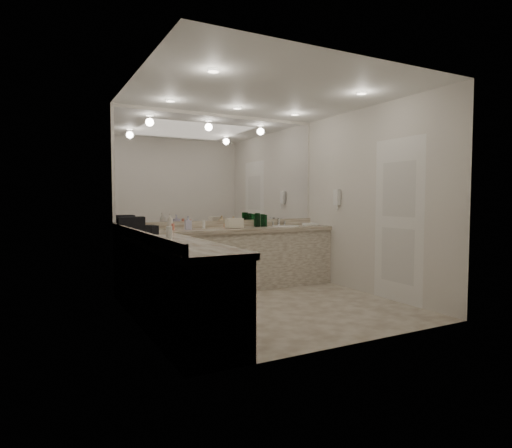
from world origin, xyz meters
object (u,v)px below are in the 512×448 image
hand_towel (310,224)px  soap_bottle_b (188,223)px  black_toiletry_bag (131,225)px  soap_bottle_a (170,222)px  cream_cosmetic_case (234,223)px  soap_bottle_c (233,222)px  wall_phone (337,197)px  sink (286,226)px

hand_towel → soap_bottle_b: bearing=178.5°
black_toiletry_bag → soap_bottle_a: 0.57m
cream_cosmetic_case → soap_bottle_c: size_ratio=1.44×
soap_bottle_a → soap_bottle_c: size_ratio=1.34×
black_toiletry_bag → hand_towel: black_toiletry_bag is taller
black_toiletry_bag → soap_bottle_c: size_ratio=2.02×
wall_phone → hand_towel: 0.66m
wall_phone → black_toiletry_bag: wall_phone is taller
wall_phone → soap_bottle_c: bearing=158.9°
cream_cosmetic_case → soap_bottle_a: soap_bottle_a is taller
wall_phone → hand_towel: (-0.16, 0.47, -0.43)m
wall_phone → cream_cosmetic_case: size_ratio=1.01×
soap_bottle_a → sink: bearing=-3.0°
wall_phone → soap_bottle_b: (-2.19, 0.52, -0.36)m
sink → cream_cosmetic_case: 0.90m
cream_cosmetic_case → soap_bottle_c: 0.11m
cream_cosmetic_case → soap_bottle_c: bearing=74.3°
sink → wall_phone: 0.91m
soap_bottle_b → soap_bottle_c: (0.72, 0.05, -0.01)m
wall_phone → black_toiletry_bag: size_ratio=0.72×
cream_cosmetic_case → soap_bottle_a: size_ratio=1.07×
sink → wall_phone: wall_phone is taller
wall_phone → black_toiletry_bag: bearing=171.3°
soap_bottle_a → soap_bottle_b: (0.23, -0.08, -0.02)m
black_toiletry_bag → soap_bottle_a: soap_bottle_a is taller
soap_bottle_a → soap_bottle_b: bearing=-17.9°
wall_phone → sink: bearing=140.4°
sink → cream_cosmetic_case: cream_cosmetic_case is taller
hand_towel → wall_phone: bearing=-71.0°
sink → soap_bottle_b: soap_bottle_b is taller
hand_towel → cream_cosmetic_case: bearing=-179.9°
sink → black_toiletry_bag: black_toiletry_bag is taller
wall_phone → soap_bottle_b: 2.28m
soap_bottle_b → wall_phone: bearing=-13.3°
sink → soap_bottle_b: bearing=179.3°
soap_bottle_c → soap_bottle_a: bearing=178.4°
sink → soap_bottle_b: 1.59m
wall_phone → soap_bottle_b: bearing=166.7°
sink → soap_bottle_a: (-1.82, 0.09, 0.12)m
sink → wall_phone: (0.61, -0.50, 0.46)m
soap_bottle_b → black_toiletry_bag: bearing=-175.4°
cream_cosmetic_case → soap_bottle_c: (0.03, 0.10, 0.01)m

